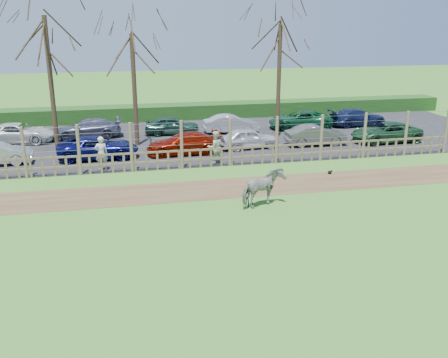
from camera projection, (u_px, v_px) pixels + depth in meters
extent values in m
plane|color=#6A9A47|center=(212.00, 230.00, 18.01)|extent=(120.00, 120.00, 0.00)
cube|color=brown|center=(193.00, 190.00, 22.20)|extent=(34.00, 2.80, 0.01)
cube|color=#232326|center=(169.00, 140.00, 31.51)|extent=(44.00, 13.00, 0.04)
cube|color=#1E4716|center=(159.00, 112.00, 37.87)|extent=(46.00, 2.00, 1.10)
cube|color=brown|center=(182.00, 160.00, 25.33)|extent=(30.00, 0.06, 0.10)
cube|color=brown|center=(182.00, 151.00, 25.17)|extent=(30.00, 0.06, 0.10)
cylinder|color=brown|center=(24.00, 153.00, 23.58)|extent=(0.16, 0.16, 2.50)
cylinder|color=brown|center=(79.00, 150.00, 24.08)|extent=(0.16, 0.16, 2.50)
cylinder|color=brown|center=(131.00, 147.00, 24.58)|extent=(0.16, 0.16, 2.50)
cylinder|color=brown|center=(182.00, 145.00, 25.08)|extent=(0.16, 0.16, 2.50)
cylinder|color=brown|center=(230.00, 142.00, 25.58)|extent=(0.16, 0.16, 2.50)
cylinder|color=brown|center=(277.00, 140.00, 26.08)|extent=(0.16, 0.16, 2.50)
cylinder|color=brown|center=(321.00, 138.00, 26.59)|extent=(0.16, 0.16, 2.50)
cylinder|color=brown|center=(364.00, 136.00, 27.09)|extent=(0.16, 0.16, 2.50)
cylinder|color=brown|center=(406.00, 134.00, 27.59)|extent=(0.16, 0.16, 2.50)
cylinder|color=brown|center=(446.00, 132.00, 28.09)|extent=(0.16, 0.16, 2.50)
cylinder|color=gray|center=(182.00, 145.00, 25.08)|extent=(30.00, 0.02, 0.02)
cylinder|color=gray|center=(181.00, 137.00, 24.96)|extent=(30.00, 0.02, 0.02)
cylinder|color=gray|center=(181.00, 129.00, 24.84)|extent=(30.00, 0.02, 0.02)
cylinder|color=gray|center=(181.00, 122.00, 24.73)|extent=(30.00, 0.02, 0.02)
cylinder|color=#3D2B1E|center=(51.00, 87.00, 27.21)|extent=(0.26, 0.26, 7.50)
cylinder|color=#3D2B1E|center=(135.00, 92.00, 29.20)|extent=(0.26, 0.26, 6.50)
cylinder|color=#3D2B1E|center=(279.00, 82.00, 31.39)|extent=(0.26, 0.26, 7.00)
imported|color=gray|center=(263.00, 188.00, 20.10)|extent=(2.02, 1.56, 1.55)
imported|color=beige|center=(101.00, 153.00, 24.87)|extent=(0.67, 0.48, 1.72)
imported|color=beige|center=(215.00, 147.00, 26.03)|extent=(0.94, 0.79, 1.72)
sphere|color=black|center=(330.00, 172.00, 24.55)|extent=(0.18, 0.18, 0.18)
sphere|color=black|center=(332.00, 171.00, 24.56)|extent=(0.09, 0.09, 0.09)
imported|color=#0B0D51|center=(98.00, 148.00, 27.08)|extent=(4.35, 2.05, 1.20)
imported|color=maroon|center=(183.00, 143.00, 27.97)|extent=(4.17, 1.77, 1.20)
imported|color=silver|center=(249.00, 138.00, 29.23)|extent=(3.63, 1.71, 1.20)
imported|color=#62635C|center=(316.00, 135.00, 29.97)|extent=(3.67, 1.35, 1.20)
imported|color=#24582D|center=(386.00, 132.00, 30.77)|extent=(4.39, 2.15, 1.20)
imported|color=silver|center=(18.00, 133.00, 30.53)|extent=(4.48, 2.37, 1.20)
imported|color=#50546B|center=(88.00, 128.00, 31.84)|extent=(4.18, 1.78, 1.20)
imported|color=#21463A|center=(172.00, 125.00, 32.79)|extent=(3.65, 1.77, 1.20)
imported|color=silver|center=(231.00, 124.00, 33.26)|extent=(3.68, 1.38, 1.20)
imported|color=#12572E|center=(300.00, 120.00, 34.53)|extent=(4.54, 2.54, 1.20)
imported|color=#19244D|center=(357.00, 117.00, 35.46)|extent=(4.22, 1.89, 1.20)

